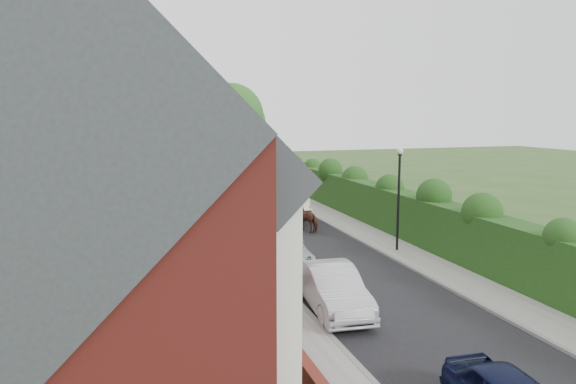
% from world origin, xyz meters
% --- Properties ---
extents(ground, '(140.00, 140.00, 0.00)m').
position_xyz_m(ground, '(0.00, 0.00, 0.00)').
color(ground, '#2D4C1E').
rests_on(ground, ground).
extents(road, '(6.00, 58.00, 0.02)m').
position_xyz_m(road, '(-0.50, 11.00, 0.01)').
color(road, black).
rests_on(road, ground).
extents(pavement_hedge_side, '(2.20, 58.00, 0.12)m').
position_xyz_m(pavement_hedge_side, '(3.60, 11.00, 0.06)').
color(pavement_hedge_side, gray).
rests_on(pavement_hedge_side, ground).
extents(pavement_house_side, '(1.70, 58.00, 0.12)m').
position_xyz_m(pavement_house_side, '(-4.35, 11.00, 0.06)').
color(pavement_house_side, gray).
rests_on(pavement_house_side, ground).
extents(kerb_hedge_side, '(0.18, 58.00, 0.13)m').
position_xyz_m(kerb_hedge_side, '(2.55, 11.00, 0.07)').
color(kerb_hedge_side, gray).
rests_on(kerb_hedge_side, ground).
extents(kerb_house_side, '(0.18, 58.00, 0.13)m').
position_xyz_m(kerb_house_side, '(-3.55, 11.00, 0.07)').
color(kerb_house_side, gray).
rests_on(kerb_house_side, ground).
extents(hedge, '(2.10, 58.00, 2.85)m').
position_xyz_m(hedge, '(5.40, 11.00, 1.60)').
color(hedge, '#183912').
rests_on(hedge, ground).
extents(terrace_row, '(9.05, 40.50, 11.50)m').
position_xyz_m(terrace_row, '(-10.87, 9.98, 4.47)').
color(terrace_row, maroon).
rests_on(terrace_row, ground).
extents(garden_wall_row, '(0.35, 40.35, 1.10)m').
position_xyz_m(garden_wall_row, '(-5.35, 10.00, 0.46)').
color(garden_wall_row, maroon).
rests_on(garden_wall_row, ground).
extents(lamppost, '(0.32, 0.32, 5.16)m').
position_xyz_m(lamppost, '(3.40, 4.00, 3.30)').
color(lamppost, black).
rests_on(lamppost, ground).
extents(tree_far_left, '(7.14, 6.80, 9.29)m').
position_xyz_m(tree_far_left, '(-2.65, 40.08, 5.71)').
color(tree_far_left, '#332316').
rests_on(tree_far_left, ground).
extents(tree_far_right, '(7.98, 7.60, 10.31)m').
position_xyz_m(tree_far_right, '(3.39, 42.08, 6.31)').
color(tree_far_right, '#332316').
rests_on(tree_far_right, ground).
extents(tree_far_back, '(8.40, 8.00, 10.82)m').
position_xyz_m(tree_far_back, '(-8.59, 43.08, 6.62)').
color(tree_far_back, '#332316').
rests_on(tree_far_back, ground).
extents(car_silver_a, '(2.07, 4.87, 1.56)m').
position_xyz_m(car_silver_a, '(-2.58, -1.97, 0.78)').
color(car_silver_a, silver).
rests_on(car_silver_a, ground).
extents(car_silver_b, '(3.57, 6.14, 1.61)m').
position_xyz_m(car_silver_b, '(-3.00, 3.21, 0.80)').
color(car_silver_b, '#B5B9BD').
rests_on(car_silver_b, ground).
extents(car_white, '(2.03, 4.88, 1.41)m').
position_xyz_m(car_white, '(-2.52, 9.24, 0.70)').
color(car_white, silver).
rests_on(car_white, ground).
extents(car_green, '(1.81, 3.97, 1.32)m').
position_xyz_m(car_green, '(-3.00, 13.57, 0.66)').
color(car_green, black).
rests_on(car_green, ground).
extents(car_red, '(2.28, 4.62, 1.46)m').
position_xyz_m(car_red, '(-2.70, 19.24, 0.73)').
color(car_red, maroon).
rests_on(car_red, ground).
extents(car_beige, '(2.74, 5.42, 1.47)m').
position_xyz_m(car_beige, '(-2.09, 26.93, 0.73)').
color(car_beige, tan).
rests_on(car_beige, ground).
extents(car_grey, '(2.11, 4.55, 1.29)m').
position_xyz_m(car_grey, '(-2.32, 30.30, 0.64)').
color(car_grey, '#56585D').
rests_on(car_grey, ground).
extents(car_black, '(2.31, 4.81, 1.59)m').
position_xyz_m(car_black, '(-2.58, 35.00, 0.79)').
color(car_black, black).
rests_on(car_black, ground).
extents(horse, '(1.51, 2.02, 1.55)m').
position_xyz_m(horse, '(0.80, 9.63, 0.77)').
color(horse, '#512A1D').
rests_on(horse, ground).
extents(horse_cart, '(1.31, 2.89, 2.08)m').
position_xyz_m(horse_cart, '(0.80, 11.61, 1.19)').
color(horse_cart, black).
rests_on(horse_cart, ground).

